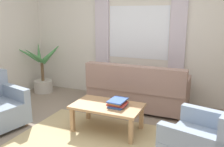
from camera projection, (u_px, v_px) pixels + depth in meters
name	position (u px, v px, depth m)	size (l,w,h in m)	color
ground_plane	(91.00, 144.00, 3.57)	(6.24, 6.24, 0.00)	gray
wall_back	(139.00, 39.00, 5.28)	(5.32, 0.12, 2.60)	silver
window_with_curtains	(138.00, 33.00, 5.17)	(1.98, 0.07, 1.40)	white
area_rug	(91.00, 143.00, 3.57)	(2.28, 1.86, 0.01)	tan
couch	(137.00, 91.00, 4.80)	(1.90, 0.82, 0.92)	gray
armchair_right	(208.00, 144.00, 2.88)	(1.00, 1.01, 0.88)	gray
coffee_table	(107.00, 108.00, 3.89)	(1.10, 0.64, 0.44)	#A87F56
book_stack_on_table	(118.00, 103.00, 3.81)	(0.28, 0.34, 0.11)	#335199
potted_plant	(42.00, 74.00, 5.83)	(1.08, 1.30, 1.19)	#B7B2A8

